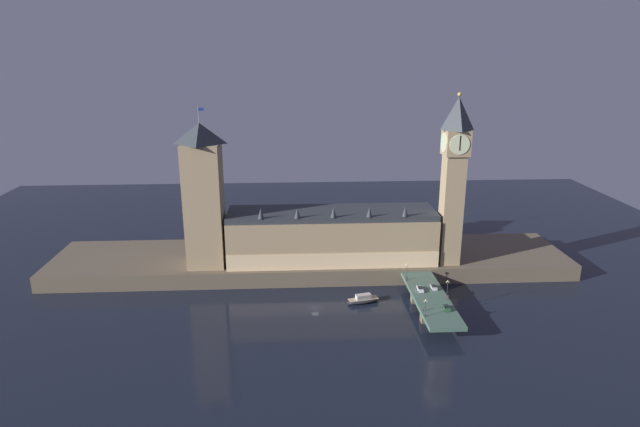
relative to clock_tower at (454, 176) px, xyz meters
The scene contains 16 objects.
ground_plane 75.46m from the clock_tower, 155.61° to the right, with size 400.00×400.00×0.00m, color black.
embankment 70.34m from the clock_tower, 166.53° to the left, with size 220.00×42.00×6.63m.
parliament_hall 54.99m from the clock_tower, behind, with size 85.55×22.91×25.54m.
clock_tower is the anchor object (origin of this frame).
victoria_tower 99.63m from the clock_tower, behind, with size 14.84×14.84×64.04m.
bridge 51.64m from the clock_tower, 115.68° to the right, with size 12.36×46.00×5.78m.
car_northbound_lead 47.88m from the clock_tower, 124.59° to the right, with size 1.91×4.72×1.52m.
car_southbound_lead 56.20m from the clock_tower, 106.34° to the right, with size 2.02×3.99×1.56m.
car_southbound_trail 45.50m from the clock_tower, 116.53° to the right, with size 2.00×4.00×1.51m.
pedestrian_near_rail 58.85m from the clock_tower, 115.88° to the right, with size 0.38×0.38×1.69m.
pedestrian_mid_walk 50.31m from the clock_tower, 105.52° to the right, with size 0.38×0.38×1.69m.
pedestrian_far_rail 44.30m from the clock_tower, 143.75° to the right, with size 0.38×0.38×1.68m.
street_lamp_near 59.97m from the clock_tower, 114.39° to the right, with size 1.34×0.60×6.24m.
street_lamp_mid 46.23m from the clock_tower, 106.15° to the right, with size 1.34×0.60×6.27m.
street_lamp_far 42.04m from the clock_tower, 142.40° to the right, with size 1.34×0.60×7.01m.
boat_upstream 60.91m from the clock_tower, 149.66° to the right, with size 13.38×6.88×3.37m.
Camera 1 is at (-7.94, -178.56, 90.28)m, focal length 30.00 mm.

